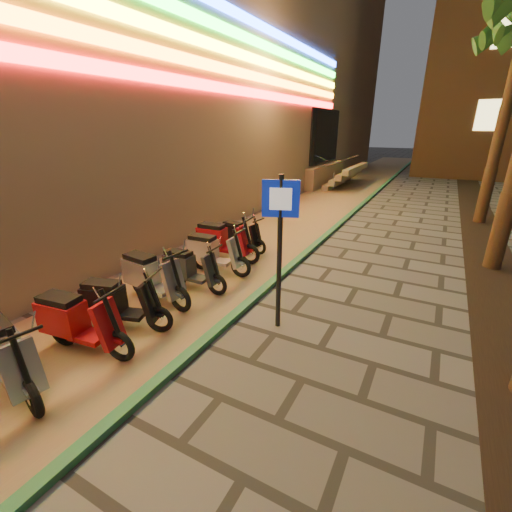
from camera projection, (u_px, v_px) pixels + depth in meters
The scene contains 14 objects.
ground at pixel (220, 397), 4.56m from camera, with size 120.00×120.00×0.00m, color #474442.
parking_strip at pixel (304, 214), 13.94m from camera, with size 3.40×60.00×0.01m, color #8C7251.
green_curb at pixel (346, 218), 13.17m from camera, with size 0.18×60.00×0.10m, color #286C40.
planting_strip at pixel (500, 300), 7.08m from camera, with size 1.20×40.00×0.02m, color black.
mall_building at pixel (68, 38), 16.99m from camera, with size 24.23×44.00×15.00m.
pedestrian_sign at pixel (280, 233), 5.57m from camera, with size 0.57×0.24×2.69m.
scooter_4 at pixel (6, 355), 4.58m from camera, with size 1.69×0.77×1.19m.
scooter_5 at pixel (76, 321), 5.34m from camera, with size 1.71×0.68×1.20m.
scooter_6 at pixel (117, 303), 5.96m from camera, with size 1.61×0.85×1.14m.
scooter_7 at pixel (150, 276), 6.91m from camera, with size 1.76×0.65×1.23m.
scooter_8 at pixel (188, 268), 7.46m from camera, with size 1.55×0.54×1.09m.
scooter_9 at pixel (212, 252), 8.31m from camera, with size 1.67×0.58×1.18m.
scooter_10 at pixel (221, 240), 9.06m from camera, with size 1.79×0.63×1.26m.
scooter_11 at pixel (239, 235), 9.83m from camera, with size 1.47×0.57×1.03m.
Camera 1 is at (2.12, -2.94, 3.38)m, focal length 24.00 mm.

